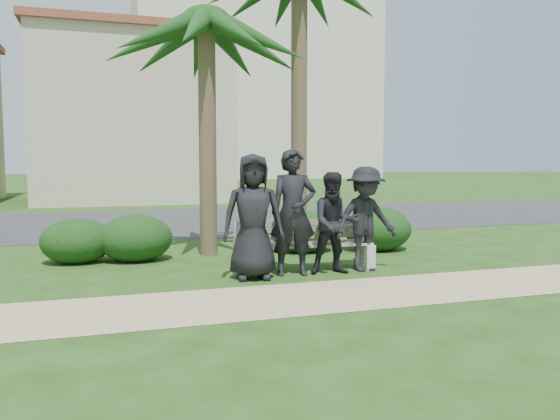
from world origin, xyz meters
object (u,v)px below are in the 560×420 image
(man_d, at_px, (365,219))
(palm_left, at_px, (206,24))
(man_a, at_px, (253,217))
(man_b, at_px, (293,212))
(park_bench, at_px, (304,249))
(man_c, at_px, (335,223))

(man_d, xyz_separation_m, palm_left, (-2.08, 2.26, 3.36))
(man_a, xyz_separation_m, man_b, (0.65, 0.08, 0.03))
(man_a, relative_size, man_d, 1.12)
(park_bench, height_order, man_c, man_c)
(man_a, bearing_deg, man_d, 9.07)
(man_d, bearing_deg, man_a, 176.00)
(palm_left, bearing_deg, man_b, -68.29)
(man_d, distance_m, palm_left, 4.55)
(park_bench, distance_m, palm_left, 4.46)
(man_a, height_order, palm_left, palm_left)
(man_a, relative_size, palm_left, 0.36)
(park_bench, height_order, palm_left, palm_left)
(palm_left, bearing_deg, man_a, -83.97)
(park_bench, bearing_deg, man_c, -42.70)
(man_c, xyz_separation_m, palm_left, (-1.52, 2.34, 3.40))
(man_a, xyz_separation_m, palm_left, (-0.24, 2.31, 3.26))
(man_a, distance_m, man_d, 1.84)
(man_a, height_order, man_c, man_a)
(man_a, bearing_deg, man_b, 14.27)
(man_a, bearing_deg, palm_left, 103.59)
(park_bench, bearing_deg, man_d, -14.16)
(man_b, height_order, man_d, man_b)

